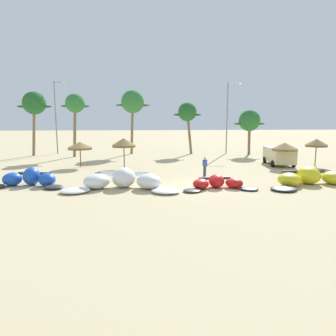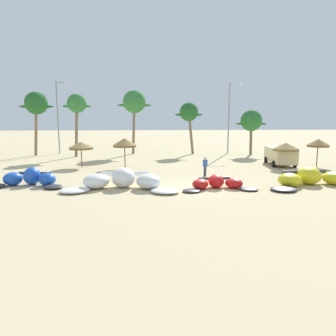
{
  "view_description": "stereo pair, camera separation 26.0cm",
  "coord_description": "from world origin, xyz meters",
  "px_view_note": "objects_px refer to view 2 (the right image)",
  "views": [
    {
      "loc": [
        -4.66,
        -21.46,
        4.66
      ],
      "look_at": [
        -2.35,
        2.0,
        1.0
      ],
      "focal_mm": 32.71,
      "sensor_mm": 36.0,
      "label": 1
    },
    {
      "loc": [
        -4.4,
        -21.49,
        4.66
      ],
      "look_at": [
        -2.35,
        2.0,
        1.0
      ],
      "focal_mm": 32.71,
      "sensor_mm": 36.0,
      "label": 2
    }
  ],
  "objects_px": {
    "palm_leftmost": "(36,104)",
    "lamppost_west": "(59,114)",
    "palm_center_right": "(251,121)",
    "beach_umbrella_near_van": "(81,146)",
    "beach_umbrella_outermost": "(318,143)",
    "parked_van": "(280,155)",
    "palm_center_left": "(189,113)",
    "kite_center": "(313,179)",
    "palm_left_of_gap": "(134,103)",
    "kite_far_left": "(30,179)",
    "kite_left": "(122,181)",
    "beach_umbrella_middle": "(125,143)",
    "lamppost_west_center": "(230,114)",
    "kite_left_of_center": "(217,183)",
    "person_near_kites": "(205,167)",
    "palm_left": "(77,105)",
    "beach_umbrella_near_palms": "(286,147)"
  },
  "relations": [
    {
      "from": "kite_center",
      "to": "beach_umbrella_near_van",
      "type": "bearing_deg",
      "value": 150.16
    },
    {
      "from": "kite_far_left",
      "to": "palm_leftmost",
      "type": "height_order",
      "value": "palm_leftmost"
    },
    {
      "from": "kite_far_left",
      "to": "palm_left",
      "type": "distance_m",
      "value": 19.08
    },
    {
      "from": "beach_umbrella_outermost",
      "to": "parked_van",
      "type": "bearing_deg",
      "value": 161.95
    },
    {
      "from": "lamppost_west_center",
      "to": "parked_van",
      "type": "bearing_deg",
      "value": -80.27
    },
    {
      "from": "beach_umbrella_near_van",
      "to": "lamppost_west",
      "type": "bearing_deg",
      "value": 112.17
    },
    {
      "from": "beach_umbrella_near_van",
      "to": "beach_umbrella_near_palms",
      "type": "bearing_deg",
      "value": -7.21
    },
    {
      "from": "person_near_kites",
      "to": "lamppost_west",
      "type": "relative_size",
      "value": 0.16
    },
    {
      "from": "palm_leftmost",
      "to": "person_near_kites",
      "type": "bearing_deg",
      "value": -42.29
    },
    {
      "from": "parked_van",
      "to": "palm_left_of_gap",
      "type": "relative_size",
      "value": 0.6
    },
    {
      "from": "parked_van",
      "to": "palm_left_of_gap",
      "type": "xyz_separation_m",
      "value": [
        -15.47,
        12.65,
        6.04
      ]
    },
    {
      "from": "beach_umbrella_near_van",
      "to": "palm_center_left",
      "type": "xyz_separation_m",
      "value": [
        12.69,
        11.31,
        3.55
      ]
    },
    {
      "from": "parked_van",
      "to": "lamppost_west_center",
      "type": "height_order",
      "value": "lamppost_west_center"
    },
    {
      "from": "kite_far_left",
      "to": "beach_umbrella_middle",
      "type": "relative_size",
      "value": 1.98
    },
    {
      "from": "beach_umbrella_outermost",
      "to": "palm_left_of_gap",
      "type": "distance_m",
      "value": 23.9
    },
    {
      "from": "palm_leftmost",
      "to": "palm_center_right",
      "type": "bearing_deg",
      "value": -3.01
    },
    {
      "from": "palm_leftmost",
      "to": "palm_left",
      "type": "relative_size",
      "value": 1.05
    },
    {
      "from": "palm_leftmost",
      "to": "palm_center_left",
      "type": "distance_m",
      "value": 20.43
    },
    {
      "from": "palm_center_right",
      "to": "parked_van",
      "type": "bearing_deg",
      "value": -92.33
    },
    {
      "from": "kite_center",
      "to": "kite_left",
      "type": "bearing_deg",
      "value": 179.35
    },
    {
      "from": "kite_left",
      "to": "lamppost_west",
      "type": "xyz_separation_m",
      "value": [
        -10.23,
        23.96,
        5.04
      ]
    },
    {
      "from": "palm_leftmost",
      "to": "palm_center_right",
      "type": "relative_size",
      "value": 1.38
    },
    {
      "from": "parked_van",
      "to": "palm_center_left",
      "type": "height_order",
      "value": "palm_center_left"
    },
    {
      "from": "kite_left_of_center",
      "to": "person_near_kites",
      "type": "relative_size",
      "value": 3.38
    },
    {
      "from": "palm_center_right",
      "to": "lamppost_west_center",
      "type": "bearing_deg",
      "value": 142.61
    },
    {
      "from": "kite_far_left",
      "to": "beach_umbrella_near_palms",
      "type": "relative_size",
      "value": 2.3
    },
    {
      "from": "kite_left_of_center",
      "to": "palm_left",
      "type": "height_order",
      "value": "palm_left"
    },
    {
      "from": "parked_van",
      "to": "lamppost_west",
      "type": "height_order",
      "value": "lamppost_west"
    },
    {
      "from": "kite_left",
      "to": "kite_far_left",
      "type": "bearing_deg",
      "value": 166.75
    },
    {
      "from": "person_near_kites",
      "to": "palm_left",
      "type": "relative_size",
      "value": 0.2
    },
    {
      "from": "kite_far_left",
      "to": "beach_umbrella_near_van",
      "type": "xyz_separation_m",
      "value": [
        2.02,
        8.81,
        1.67
      ]
    },
    {
      "from": "kite_left",
      "to": "person_near_kites",
      "type": "bearing_deg",
      "value": 32.14
    },
    {
      "from": "kite_far_left",
      "to": "palm_left",
      "type": "height_order",
      "value": "palm_left"
    },
    {
      "from": "beach_umbrella_outermost",
      "to": "palm_left",
      "type": "relative_size",
      "value": 0.35
    },
    {
      "from": "palm_left",
      "to": "lamppost_west",
      "type": "height_order",
      "value": "lamppost_west"
    },
    {
      "from": "kite_center",
      "to": "palm_left_of_gap",
      "type": "distance_m",
      "value": 27.22
    },
    {
      "from": "palm_left",
      "to": "lamppost_west_center",
      "type": "height_order",
      "value": "lamppost_west_center"
    },
    {
      "from": "palm_left_of_gap",
      "to": "palm_center_left",
      "type": "xyz_separation_m",
      "value": [
        7.54,
        -0.97,
        -1.42
      ]
    },
    {
      "from": "kite_far_left",
      "to": "kite_left",
      "type": "xyz_separation_m",
      "value": [
        6.73,
        -1.58,
        0.04
      ]
    },
    {
      "from": "kite_left",
      "to": "palm_leftmost",
      "type": "xyz_separation_m",
      "value": [
        -12.41,
        21.56,
        6.28
      ]
    },
    {
      "from": "parked_van",
      "to": "palm_center_right",
      "type": "bearing_deg",
      "value": 87.67
    },
    {
      "from": "beach_umbrella_outermost",
      "to": "palm_center_right",
      "type": "bearing_deg",
      "value": 105.38
    },
    {
      "from": "lamppost_west_center",
      "to": "palm_center_right",
      "type": "bearing_deg",
      "value": -37.39
    },
    {
      "from": "beach_umbrella_near_van",
      "to": "beach_umbrella_outermost",
      "type": "xyz_separation_m",
      "value": [
        24.09,
        -1.5,
        0.23
      ]
    },
    {
      "from": "kite_center",
      "to": "beach_umbrella_near_palms",
      "type": "bearing_deg",
      "value": 77.55
    },
    {
      "from": "palm_center_right",
      "to": "lamppost_west",
      "type": "distance_m",
      "value": 26.86
    },
    {
      "from": "beach_umbrella_middle",
      "to": "kite_left_of_center",
      "type": "bearing_deg",
      "value": -55.91
    },
    {
      "from": "kite_far_left",
      "to": "kite_center",
      "type": "bearing_deg",
      "value": -4.87
    },
    {
      "from": "kite_left",
      "to": "kite_left_of_center",
      "type": "xyz_separation_m",
      "value": [
        6.53,
        -0.57,
        -0.18
      ]
    },
    {
      "from": "palm_leftmost",
      "to": "lamppost_west",
      "type": "xyz_separation_m",
      "value": [
        2.18,
        2.41,
        -1.24
      ]
    }
  ]
}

